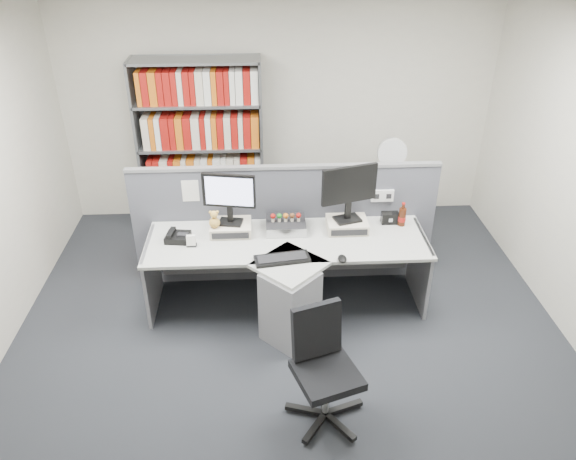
{
  "coord_description": "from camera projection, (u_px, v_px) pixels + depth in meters",
  "views": [
    {
      "loc": [
        -0.22,
        -3.58,
        3.39
      ],
      "look_at": [
        0.0,
        0.65,
        0.92
      ],
      "focal_mm": 34.74,
      "sensor_mm": 36.0,
      "label": 1
    }
  ],
  "objects": [
    {
      "name": "room_shell",
      "position": [
        293.0,
        169.0,
        3.9
      ],
      "size": [
        5.04,
        5.54,
        2.72
      ],
      "color": "silver",
      "rests_on": "ground"
    },
    {
      "name": "ground",
      "position": [
        292.0,
        360.0,
        4.8
      ],
      "size": [
        5.5,
        5.5,
        0.0
      ],
      "primitive_type": "plane",
      "color": "#2D3035",
      "rests_on": "ground"
    },
    {
      "name": "plush_toy",
      "position": [
        214.0,
        220.0,
        5.1
      ],
      "size": [
        0.1,
        0.1,
        0.17
      ],
      "color": "gold",
      "rests_on": "monitor_riser_left"
    },
    {
      "name": "cola_bottle",
      "position": [
        402.0,
        217.0,
        5.34
      ],
      "size": [
        0.07,
        0.07,
        0.24
      ],
      "color": "#3F190A",
      "rests_on": "desk"
    },
    {
      "name": "figurines",
      "position": [
        286.0,
        217.0,
        5.22
      ],
      "size": [
        0.29,
        0.05,
        0.09
      ],
      "color": "beige",
      "rests_on": "desktop_pc"
    },
    {
      "name": "desktop_pc",
      "position": [
        286.0,
        225.0,
        5.28
      ],
      "size": [
        0.37,
        0.33,
        0.1
      ],
      "color": "black",
      "rests_on": "desk"
    },
    {
      "name": "filing_cabinet",
      "position": [
        386.0,
        211.0,
        6.4
      ],
      "size": [
        0.45,
        0.61,
        0.7
      ],
      "color": "slate",
      "rests_on": "ground"
    },
    {
      "name": "partition",
      "position": [
        285.0,
        223.0,
        5.55
      ],
      "size": [
        3.0,
        0.08,
        1.27
      ],
      "color": "#545660",
      "rests_on": "ground"
    },
    {
      "name": "speaker",
      "position": [
        390.0,
        218.0,
        5.39
      ],
      "size": [
        0.17,
        0.09,
        0.11
      ],
      "primitive_type": "cube",
      "color": "black",
      "rests_on": "desk"
    },
    {
      "name": "monitor_right",
      "position": [
        349.0,
        189.0,
        5.1
      ],
      "size": [
        0.53,
        0.23,
        0.55
      ],
      "color": "black",
      "rests_on": "monitor_riser_right"
    },
    {
      "name": "desk_phone",
      "position": [
        177.0,
        237.0,
        5.12
      ],
      "size": [
        0.24,
        0.22,
        0.09
      ],
      "color": "black",
      "rests_on": "desk"
    },
    {
      "name": "keyboard",
      "position": [
        282.0,
        259.0,
        4.84
      ],
      "size": [
        0.5,
        0.25,
        0.03
      ],
      "color": "black",
      "rests_on": "desk"
    },
    {
      "name": "monitor_riser_right",
      "position": [
        347.0,
        225.0,
        5.28
      ],
      "size": [
        0.38,
        0.31,
        0.1
      ],
      "color": "beige",
      "rests_on": "desk"
    },
    {
      "name": "mouse",
      "position": [
        342.0,
        259.0,
        4.82
      ],
      "size": [
        0.08,
        0.12,
        0.05
      ],
      "primitive_type": "ellipsoid",
      "color": "black",
      "rests_on": "desk"
    },
    {
      "name": "desk",
      "position": [
        288.0,
        277.0,
        5.09
      ],
      "size": [
        2.6,
        1.2,
        0.72
      ],
      "color": "beige",
      "rests_on": "ground"
    },
    {
      "name": "office_chair",
      "position": [
        323.0,
        364.0,
        4.07
      ],
      "size": [
        0.61,
        0.59,
        0.92
      ],
      "color": "silver",
      "rests_on": "ground"
    },
    {
      "name": "monitor_left",
      "position": [
        229.0,
        195.0,
        5.06
      ],
      "size": [
        0.49,
        0.19,
        0.5
      ],
      "color": "black",
      "rests_on": "monitor_riser_left"
    },
    {
      "name": "desk_fan",
      "position": [
        392.0,
        156.0,
        6.05
      ],
      "size": [
        0.32,
        0.19,
        0.54
      ],
      "color": "white",
      "rests_on": "filing_cabinet"
    },
    {
      "name": "shelving_unit",
      "position": [
        201.0,
        149.0,
        6.38
      ],
      "size": [
        1.41,
        0.4,
        2.0
      ],
      "color": "slate",
      "rests_on": "ground"
    },
    {
      "name": "desk_calendar",
      "position": [
        191.0,
        241.0,
        5.03
      ],
      "size": [
        0.09,
        0.07,
        0.11
      ],
      "color": "black",
      "rests_on": "desk"
    },
    {
      "name": "monitor_riser_left",
      "position": [
        231.0,
        228.0,
        5.23
      ],
      "size": [
        0.38,
        0.31,
        0.1
      ],
      "color": "beige",
      "rests_on": "desk"
    }
  ]
}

